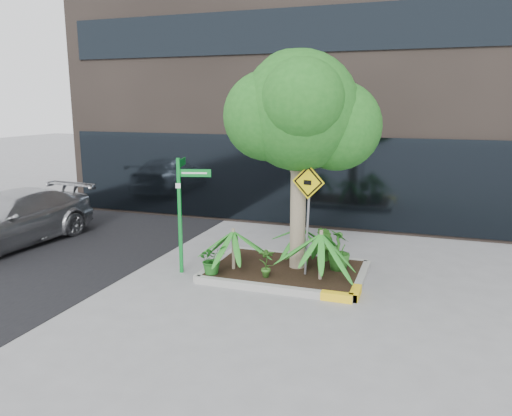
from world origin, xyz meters
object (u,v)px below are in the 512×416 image
(parked_car, at_px, (9,219))
(street_sign_post, at_px, (182,202))
(tree, at_px, (300,111))
(cattle_sign, at_px, (308,201))

(parked_car, relative_size, street_sign_post, 1.90)
(tree, xyz_separation_m, street_sign_post, (-2.37, -0.71, -1.92))
(tree, height_order, cattle_sign, tree)
(parked_car, distance_m, street_sign_post, 5.28)
(parked_car, xyz_separation_m, cattle_sign, (7.87, -0.04, 1.00))
(tree, bearing_deg, cattle_sign, -52.01)
(cattle_sign, bearing_deg, parked_car, -169.34)
(street_sign_post, relative_size, cattle_sign, 1.10)
(parked_car, height_order, street_sign_post, street_sign_post)
(parked_car, height_order, cattle_sign, cattle_sign)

